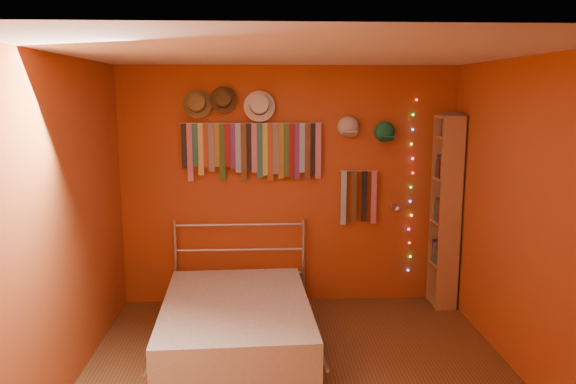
{
  "coord_description": "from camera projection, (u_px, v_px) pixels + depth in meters",
  "views": [
    {
      "loc": [
        -0.28,
        -4.06,
        2.22
      ],
      "look_at": [
        -0.05,
        0.9,
        1.34
      ],
      "focal_mm": 35.0,
      "sensor_mm": 36.0,
      "label": 1
    }
  ],
  "objects": [
    {
      "name": "cap_white",
      "position": [
        348.0,
        127.0,
        5.76
      ],
      "size": [
        0.2,
        0.25,
        0.2
      ],
      "color": "beige",
      "rests_on": "back_wall"
    },
    {
      "name": "reading_lamp",
      "position": [
        397.0,
        208.0,
        5.73
      ],
      "size": [
        0.08,
        0.33,
        0.1
      ],
      "color": "silver",
      "rests_on": "back_wall"
    },
    {
      "name": "fedora_white",
      "position": [
        259.0,
        105.0,
        5.64
      ],
      "size": [
        0.32,
        0.17,
        0.31
      ],
      "rotation": [
        1.36,
        0.0,
        0.0
      ],
      "color": "silver",
      "rests_on": "back_wall"
    },
    {
      "name": "bed",
      "position": [
        236.0,
        321.0,
        5.01
      ],
      "size": [
        1.46,
        1.92,
        0.91
      ],
      "rotation": [
        0.0,
        0.0,
        0.04
      ],
      "color": "silver",
      "rests_on": "ground"
    },
    {
      "name": "ceiling",
      "position": [
        301.0,
        53.0,
        3.96
      ],
      "size": [
        3.5,
        3.5,
        0.02
      ],
      "primitive_type": "cube",
      "color": "white",
      "rests_on": "back_wall"
    },
    {
      "name": "tie_rack",
      "position": [
        254.0,
        148.0,
        5.74
      ],
      "size": [
        1.45,
        0.03,
        0.6
      ],
      "color": "silver",
      "rests_on": "back_wall"
    },
    {
      "name": "right_wall",
      "position": [
        530.0,
        223.0,
        4.26
      ],
      "size": [
        0.02,
        3.5,
        2.5
      ],
      "primitive_type": "cube",
      "color": "#8C3916",
      "rests_on": "ground"
    },
    {
      "name": "back_wall",
      "position": [
        289.0,
        187.0,
        5.9
      ],
      "size": [
        3.5,
        0.02,
        2.5
      ],
      "primitive_type": "cube",
      "color": "#8C3916",
      "rests_on": "ground"
    },
    {
      "name": "fairy_lights",
      "position": [
        411.0,
        187.0,
        5.92
      ],
      "size": [
        0.06,
        0.02,
        1.85
      ],
      "color": "#FF3333",
      "rests_on": "back_wall"
    },
    {
      "name": "fedora_olive",
      "position": [
        197.0,
        103.0,
        5.61
      ],
      "size": [
        0.29,
        0.16,
        0.29
      ],
      "rotation": [
        1.36,
        0.0,
        0.0
      ],
      "color": "brown",
      "rests_on": "back_wall"
    },
    {
      "name": "left_wall",
      "position": [
        61.0,
        228.0,
        4.09
      ],
      "size": [
        0.02,
        3.5,
        2.5
      ],
      "primitive_type": "cube",
      "color": "#8C3916",
      "rests_on": "ground"
    },
    {
      "name": "cap_green",
      "position": [
        385.0,
        132.0,
        5.79
      ],
      "size": [
        0.2,
        0.25,
        0.2
      ],
      "color": "#176B49",
      "rests_on": "back_wall"
    },
    {
      "name": "bookshelf",
      "position": [
        450.0,
        211.0,
        5.8
      ],
      "size": [
        0.25,
        0.34,
        2.0
      ],
      "color": "#A8784C",
      "rests_on": "ground"
    },
    {
      "name": "fedora_brown",
      "position": [
        223.0,
        99.0,
        5.61
      ],
      "size": [
        0.28,
        0.15,
        0.27
      ],
      "rotation": [
        1.36,
        0.0,
        0.0
      ],
      "color": "#4B351A",
      "rests_on": "back_wall"
    },
    {
      "name": "ground",
      "position": [
        300.0,
        380.0,
        4.39
      ],
      "size": [
        3.5,
        3.5,
        0.0
      ],
      "primitive_type": "plane",
      "color": "#53391C",
      "rests_on": "ground"
    },
    {
      "name": "small_tie_rack",
      "position": [
        359.0,
        195.0,
        5.88
      ],
      "size": [
        0.4,
        0.03,
        0.58
      ],
      "color": "silver",
      "rests_on": "back_wall"
    }
  ]
}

